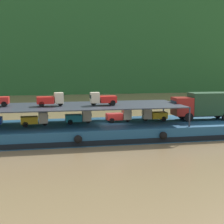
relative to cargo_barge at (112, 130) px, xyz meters
name	(u,v)px	position (x,y,z in m)	size (l,w,h in m)	color
ground_plane	(112,137)	(0.00, 0.03, -0.75)	(400.00, 400.00, 0.00)	olive
hillside_far_bank	(64,11)	(0.00, 71.87, 23.02)	(114.30, 35.88, 42.20)	#235628
cargo_barge	(112,130)	(0.00, 0.00, 0.00)	(31.37, 9.18, 1.50)	navy
covered_lorry	(204,105)	(10.70, 0.14, 2.44)	(7.91, 2.50, 3.10)	maroon
cargo_rack	(77,106)	(-3.80, 0.03, 2.69)	(22.17, 7.77, 2.00)	#2D333D
mini_truck_lower_aft	(35,119)	(-8.13, -0.12, 1.44)	(2.79, 1.28, 1.38)	gold
mini_truck_lower_mid	(79,117)	(-3.56, 0.41, 1.44)	(2.75, 1.22, 1.38)	teal
mini_truck_lower_fore	(119,116)	(0.89, 0.53, 1.44)	(2.77, 1.25, 1.38)	red
mini_truck_lower_bow	(154,115)	(4.89, 0.51, 1.44)	(2.79, 1.29, 1.38)	gold
mini_truck_upper_mid	(51,99)	(-6.48, -0.02, 3.44)	(2.79, 1.28, 1.38)	red
mini_truck_upper_fore	(103,99)	(-1.11, -0.41, 3.44)	(2.77, 1.25, 1.38)	red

